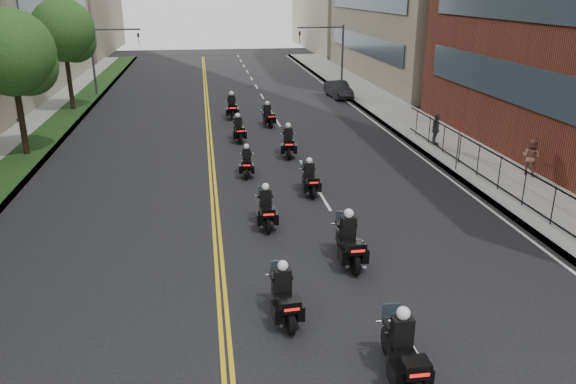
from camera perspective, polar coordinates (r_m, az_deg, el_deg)
name	(u,v)px	position (r m, az deg, el deg)	size (l,w,h in m)	color
sidewalk_right	(431,135)	(35.59, 14.35, 5.63)	(4.00, 90.00, 0.15)	gray
sidewalk_left	(17,151)	(34.44, -25.79, 3.77)	(4.00, 90.00, 0.15)	gray
grass_strip	(32,149)	(34.18, -24.54, 4.01)	(2.00, 90.00, 0.04)	#1B3513
iron_fence	(538,196)	(23.89, 24.06, -0.41)	(0.05, 28.00, 1.50)	black
traffic_signal_right	(332,48)	(50.26, 4.47, 14.41)	(4.09, 0.20, 5.60)	#3F3F44
traffic_signal_left	(104,51)	(49.62, -18.19, 13.44)	(4.09, 0.20, 5.60)	#3F3F44
motorcycle_1	(403,353)	(13.47, 11.57, -15.77)	(0.57, 2.50, 1.85)	black
motorcycle_2	(284,297)	(15.40, -0.40, -10.63)	(0.60, 2.30, 1.70)	black
motorcycle_3	(349,243)	(18.40, 6.21, -5.15)	(0.58, 2.52, 1.86)	black
motorcycle_4	(266,210)	(21.18, -2.23, -1.80)	(0.52, 2.26, 1.67)	black
motorcycle_5	(310,180)	(24.55, 2.22, 1.25)	(0.50, 2.19, 1.62)	black
motorcycle_6	(247,163)	(27.06, -4.20, 2.93)	(0.58, 2.09, 1.54)	black
motorcycle_7	(288,143)	(30.18, 0.03, 4.98)	(0.68, 2.44, 1.80)	black
motorcycle_8	(238,130)	(33.34, -5.06, 6.26)	(0.58, 2.26, 1.66)	black
motorcycle_9	(268,116)	(37.06, -2.05, 7.69)	(0.65, 2.19, 1.62)	black
motorcycle_10	(232,108)	(39.45, -5.73, 8.51)	(0.59, 2.55, 1.88)	black
parked_sedan	(338,89)	(47.32, 5.15, 10.34)	(1.42, 4.07, 1.34)	black
pedestrian_b	(531,157)	(28.93, 23.47, 3.29)	(0.85, 0.66, 1.75)	#935A50
pedestrian_c	(436,129)	(32.91, 14.78, 6.17)	(1.03, 0.43, 1.76)	#3D3D44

